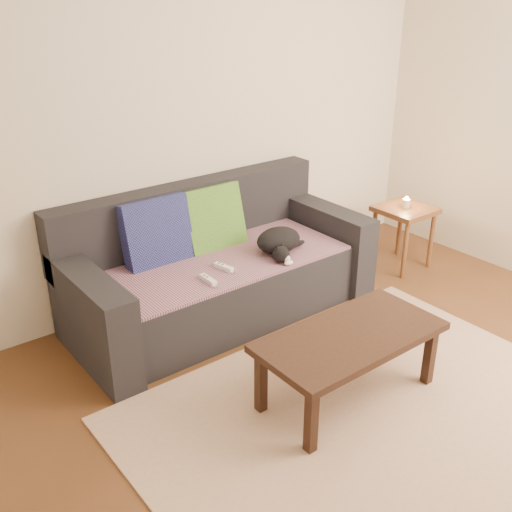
# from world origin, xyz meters

# --- Properties ---
(ground) EXTENTS (4.50, 4.50, 0.00)m
(ground) POSITION_xyz_m (0.00, 0.00, 0.00)
(ground) COLOR brown
(ground) RESTS_ON ground
(back_wall) EXTENTS (4.50, 0.04, 2.60)m
(back_wall) POSITION_xyz_m (0.00, 2.00, 1.30)
(back_wall) COLOR beige
(back_wall) RESTS_ON ground
(sofa) EXTENTS (2.10, 0.94, 0.87)m
(sofa) POSITION_xyz_m (0.00, 1.57, 0.31)
(sofa) COLOR #232328
(sofa) RESTS_ON ground
(throw_blanket) EXTENTS (1.66, 0.74, 0.02)m
(throw_blanket) POSITION_xyz_m (0.00, 1.48, 0.43)
(throw_blanket) COLOR #3C2545
(throw_blanket) RESTS_ON sofa
(cushion_navy) EXTENTS (0.47, 0.21, 0.48)m
(cushion_navy) POSITION_xyz_m (-0.36, 1.74, 0.63)
(cushion_navy) COLOR #150F43
(cushion_navy) RESTS_ON throw_blanket
(cushion_green) EXTENTS (0.45, 0.23, 0.46)m
(cushion_green) POSITION_xyz_m (0.09, 1.74, 0.63)
(cushion_green) COLOR #0C4E2D
(cushion_green) RESTS_ON throw_blanket
(cat) EXTENTS (0.41, 0.39, 0.17)m
(cat) POSITION_xyz_m (0.36, 1.34, 0.52)
(cat) COLOR black
(cat) RESTS_ON throw_blanket
(wii_remote_a) EXTENTS (0.04, 0.15, 0.03)m
(wii_remote_a) POSITION_xyz_m (-0.28, 1.26, 0.46)
(wii_remote_a) COLOR white
(wii_remote_a) RESTS_ON throw_blanket
(wii_remote_b) EXTENTS (0.07, 0.15, 0.03)m
(wii_remote_b) POSITION_xyz_m (-0.10, 1.35, 0.46)
(wii_remote_b) COLOR white
(wii_remote_b) RESTS_ON throw_blanket
(side_table) EXTENTS (0.41, 0.41, 0.51)m
(side_table) POSITION_xyz_m (1.61, 1.28, 0.42)
(side_table) COLOR brown
(side_table) RESTS_ON ground
(candle) EXTENTS (0.06, 0.06, 0.09)m
(candle) POSITION_xyz_m (1.61, 1.28, 0.55)
(candle) COLOR beige
(candle) RESTS_ON side_table
(rug) EXTENTS (2.50, 1.80, 0.01)m
(rug) POSITION_xyz_m (0.00, 0.15, 0.01)
(rug) COLOR tan
(rug) RESTS_ON ground
(coffee_table) EXTENTS (1.04, 0.52, 0.42)m
(coffee_table) POSITION_xyz_m (0.02, 0.33, 0.36)
(coffee_table) COLOR black
(coffee_table) RESTS_ON rug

